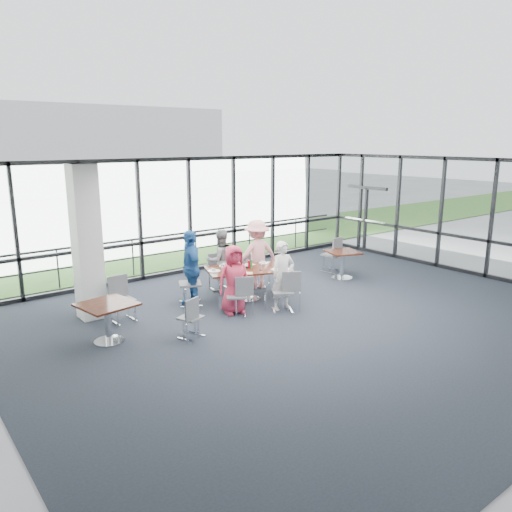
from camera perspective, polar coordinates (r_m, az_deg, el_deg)
floor at (r=10.55m, az=6.69°, el=-7.25°), size 12.00×10.00×0.02m
ceiling at (r=9.91m, az=7.19°, el=10.43°), size 12.00×10.00×0.04m
curtain_wall_back at (r=14.05m, az=-7.58°, el=4.62°), size 12.00×0.10×3.20m
curtain_wall_right at (r=14.90m, az=23.64°, el=4.12°), size 0.10×10.00×3.20m
exit_door at (r=17.07m, az=12.41°, el=4.06°), size 0.12×1.60×2.10m
structural_column at (r=10.77m, az=-18.78°, el=1.45°), size 0.50×0.50×3.20m
apron at (r=18.75m, az=-15.20°, el=1.38°), size 80.00×70.00×0.02m
grass_strip at (r=16.95m, az=-12.56°, el=0.41°), size 80.00×5.00×0.01m
hangar_main at (r=40.53m, az=-22.55°, el=11.23°), size 24.00×10.00×6.00m
guard_rail at (r=14.76m, az=-8.63°, el=0.65°), size 12.00×0.06×0.06m
main_table at (r=11.57m, az=-0.91°, el=-2.04°), size 2.13×1.66×0.75m
side_table_left at (r=9.54m, az=-16.65°, el=-5.83°), size 1.05×1.05×0.75m
side_table_right at (r=13.55m, az=9.87°, el=0.01°), size 1.01×1.01×0.75m
diner_near_left at (r=10.66m, az=-2.54°, el=-2.70°), size 0.81×0.62×1.49m
diner_near_right at (r=10.89m, az=3.11°, el=-2.26°), size 0.61×0.48×1.53m
diner_far_left at (r=12.23m, az=-4.09°, el=-0.53°), size 0.82×0.58×1.54m
diner_far_right at (r=12.43m, az=0.11°, el=0.18°), size 1.21×0.80×1.73m
diner_end at (r=11.18m, az=-7.47°, el=-1.40°), size 0.81×1.13×1.73m
chair_main_nl at (r=10.61m, az=-2.27°, el=-4.61°), size 0.56×0.56×0.83m
chair_main_nr at (r=10.84m, az=3.06°, el=-4.09°), size 0.59×0.59×0.89m
chair_main_fl at (r=12.36m, az=-4.02°, el=-1.93°), size 0.49×0.49×0.89m
chair_main_fr at (r=12.62m, az=0.07°, el=-1.75°), size 0.51×0.51×0.82m
chair_main_end at (r=11.34m, az=-7.54°, el=-3.15°), size 0.64×0.64×0.99m
chair_spare_la at (r=9.50m, az=-7.48°, el=-6.99°), size 0.50×0.50×0.80m
chair_spare_lb at (r=10.58m, az=-15.05°, el=-4.90°), size 0.47×0.47×0.92m
chair_spare_r at (r=14.20m, az=8.74°, el=0.15°), size 0.58×0.58×1.00m
plate_nl at (r=11.15m, az=-2.92°, el=-1.92°), size 0.28×0.28×0.01m
plate_nr at (r=11.42m, az=2.37°, el=-1.56°), size 0.26×0.26×0.01m
plate_fl at (r=11.77m, az=-3.57°, el=-1.12°), size 0.28×0.28×0.01m
plate_fr at (r=12.02m, az=0.88°, el=-0.80°), size 0.24×0.24×0.01m
plate_end at (r=11.32m, az=-4.81°, el=-1.72°), size 0.28×0.28×0.01m
tumbler_a at (r=11.27m, az=-1.84°, el=-1.42°), size 0.07×0.07×0.14m
tumbler_b at (r=11.36m, az=0.52°, el=-1.28°), size 0.07×0.07×0.15m
tumbler_c at (r=11.80m, az=-0.95°, el=-0.75°), size 0.07×0.07×0.14m
tumbler_d at (r=11.29m, az=-3.84°, el=-1.41°), size 0.07×0.07×0.14m
menu_a at (r=11.12m, az=-1.15°, el=-1.97°), size 0.35×0.33×0.00m
menu_b at (r=11.47m, az=3.39°, el=-1.53°), size 0.39×0.35×0.00m
menu_c at (r=11.87m, az=-0.90°, el=-1.00°), size 0.32×0.24×0.00m
condiment_caddy at (r=11.58m, az=-0.91°, el=-1.27°), size 0.10×0.07×0.04m
ketchup_bottle at (r=11.55m, az=-0.81°, el=-0.95°), size 0.06×0.06×0.18m
green_bottle at (r=11.54m, az=-0.55°, el=-0.92°), size 0.05×0.05×0.20m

